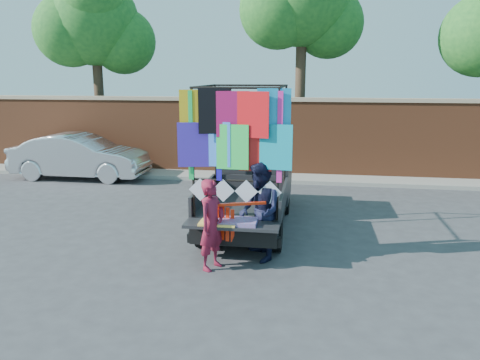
# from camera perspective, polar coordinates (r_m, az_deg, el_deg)

# --- Properties ---
(ground) EXTENTS (90.00, 90.00, 0.00)m
(ground) POSITION_cam_1_polar(r_m,az_deg,el_deg) (9.34, -1.03, -8.25)
(ground) COLOR #38383A
(ground) RESTS_ON ground
(brick_wall) EXTENTS (30.00, 0.45, 2.61)m
(brick_wall) POSITION_cam_1_polar(r_m,az_deg,el_deg) (15.79, 3.39, 5.36)
(brick_wall) COLOR brown
(brick_wall) RESTS_ON ground
(curb) EXTENTS (30.00, 1.20, 0.12)m
(curb) POSITION_cam_1_polar(r_m,az_deg,el_deg) (15.32, 3.07, 0.33)
(curb) COLOR gray
(curb) RESTS_ON ground
(tree_left) EXTENTS (4.20, 3.30, 7.05)m
(tree_left) POSITION_cam_1_polar(r_m,az_deg,el_deg) (18.61, -17.36, 17.64)
(tree_left) COLOR #38281C
(tree_left) RESTS_ON ground
(tree_mid) EXTENTS (4.20, 3.30, 7.73)m
(tree_mid) POSITION_cam_1_polar(r_m,az_deg,el_deg) (16.88, 7.69, 20.63)
(tree_mid) COLOR #38281C
(tree_mid) RESTS_ON ground
(pickup_truck) EXTENTS (1.99, 4.99, 3.14)m
(pickup_truck) POSITION_cam_1_polar(r_m,az_deg,el_deg) (10.91, 1.52, -0.78)
(pickup_truck) COLOR black
(pickup_truck) RESTS_ON ground
(sedan) EXTENTS (4.42, 1.54, 1.46)m
(sedan) POSITION_cam_1_polar(r_m,az_deg,el_deg) (16.20, -18.91, 2.75)
(sedan) COLOR silver
(sedan) RESTS_ON ground
(woman) EXTENTS (0.59, 0.69, 1.61)m
(woman) POSITION_cam_1_polar(r_m,az_deg,el_deg) (8.15, -3.45, -5.46)
(woman) COLOR maroon
(woman) RESTS_ON ground
(man) EXTENTS (1.00, 1.10, 1.84)m
(man) POSITION_cam_1_polar(r_m,az_deg,el_deg) (8.50, 2.44, -3.85)
(man) COLOR black
(man) RESTS_ON ground
(streamer_bundle) EXTENTS (1.02, 0.40, 0.73)m
(streamer_bundle) POSITION_cam_1_polar(r_m,az_deg,el_deg) (8.31, -1.25, -4.37)
(streamer_bundle) COLOR #FF2D0D
(streamer_bundle) RESTS_ON ground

